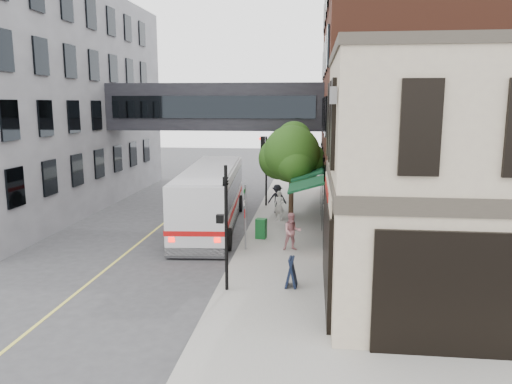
% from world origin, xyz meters
% --- Properties ---
extents(ground, '(120.00, 120.00, 0.00)m').
position_xyz_m(ground, '(0.00, 0.00, 0.00)').
color(ground, '#38383A').
rests_on(ground, ground).
extents(sidewalk_main, '(4.00, 60.00, 0.15)m').
position_xyz_m(sidewalk_main, '(2.00, 14.00, 0.07)').
color(sidewalk_main, gray).
rests_on(sidewalk_main, ground).
extents(corner_building, '(10.19, 8.12, 8.45)m').
position_xyz_m(corner_building, '(8.97, 2.00, 4.21)').
color(corner_building, beige).
rests_on(corner_building, ground).
extents(brick_building, '(13.76, 18.00, 14.00)m').
position_xyz_m(brick_building, '(9.98, 15.00, 6.99)').
color(brick_building, '#4F2618').
rests_on(brick_building, ground).
extents(skyway_bridge, '(14.00, 3.18, 3.00)m').
position_xyz_m(skyway_bridge, '(-3.00, 18.00, 6.50)').
color(skyway_bridge, black).
rests_on(skyway_bridge, ground).
extents(traffic_signal_near, '(0.44, 0.22, 4.60)m').
position_xyz_m(traffic_signal_near, '(0.37, 2.00, 2.98)').
color(traffic_signal_near, black).
rests_on(traffic_signal_near, sidewalk_main).
extents(traffic_signal_far, '(0.53, 0.28, 4.50)m').
position_xyz_m(traffic_signal_far, '(0.26, 17.00, 3.34)').
color(traffic_signal_far, black).
rests_on(traffic_signal_far, sidewalk_main).
extents(street_sign_pole, '(0.08, 0.75, 3.00)m').
position_xyz_m(street_sign_pole, '(0.39, 7.00, 1.93)').
color(street_sign_pole, gray).
rests_on(street_sign_pole, sidewalk_main).
extents(street_tree, '(3.80, 3.20, 5.60)m').
position_xyz_m(street_tree, '(2.19, 13.22, 3.91)').
color(street_tree, '#382619').
rests_on(street_tree, sidewalk_main).
extents(lane_marking, '(0.12, 40.00, 0.01)m').
position_xyz_m(lane_marking, '(-5.00, 10.00, 0.01)').
color(lane_marking, '#D8CC4C').
rests_on(lane_marking, ground).
extents(bus, '(3.68, 12.22, 3.24)m').
position_xyz_m(bus, '(-2.12, 11.54, 1.82)').
color(bus, silver).
rests_on(bus, ground).
extents(pedestrian_a, '(0.72, 0.58, 1.70)m').
position_xyz_m(pedestrian_a, '(1.53, 12.89, 1.00)').
color(pedestrian_a, silver).
rests_on(pedestrian_a, sidewalk_main).
extents(pedestrian_b, '(0.97, 0.83, 1.72)m').
position_xyz_m(pedestrian_b, '(2.51, 7.17, 1.01)').
color(pedestrian_b, '#C98289').
rests_on(pedestrian_b, sidewalk_main).
extents(pedestrian_c, '(1.16, 0.70, 1.74)m').
position_xyz_m(pedestrian_c, '(1.28, 14.90, 1.02)').
color(pedestrian_c, black).
rests_on(pedestrian_c, sidewalk_main).
extents(newspaper_box, '(0.56, 0.51, 0.99)m').
position_xyz_m(newspaper_box, '(0.91, 9.00, 0.64)').
color(newspaper_box, '#166128').
rests_on(newspaper_box, sidewalk_main).
extents(sandwich_board, '(0.43, 0.64, 1.10)m').
position_xyz_m(sandwich_board, '(2.68, 2.55, 0.70)').
color(sandwich_board, black).
rests_on(sandwich_board, sidewalk_main).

